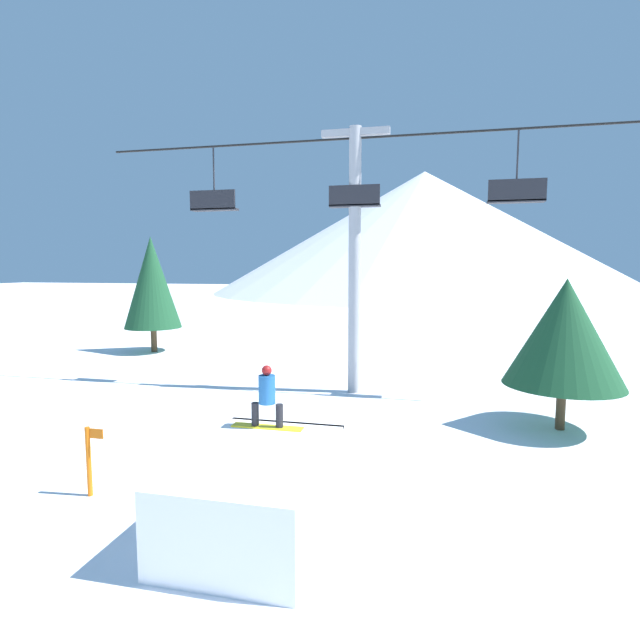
% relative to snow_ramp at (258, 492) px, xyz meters
% --- Properties ---
extents(ground_plane, '(220.00, 220.00, 0.00)m').
position_rel_snow_ramp_xyz_m(ground_plane, '(0.60, -0.75, -0.71)').
color(ground_plane, white).
extents(mountain_ridge, '(72.88, 72.88, 20.86)m').
position_rel_snow_ramp_xyz_m(mountain_ridge, '(0.60, 82.40, 9.72)').
color(mountain_ridge, silver).
rests_on(mountain_ridge, ground_plane).
extents(snow_ramp, '(2.39, 3.60, 1.42)m').
position_rel_snow_ramp_xyz_m(snow_ramp, '(0.00, 0.00, 0.00)').
color(snow_ramp, white).
rests_on(snow_ramp, ground_plane).
extents(snowboarder, '(1.45, 0.33, 1.26)m').
position_rel_snow_ramp_xyz_m(snowboarder, '(-0.27, 1.31, 1.33)').
color(snowboarder, yellow).
rests_on(snowboarder, snow_ramp).
extents(chairlift, '(18.94, 0.44, 9.46)m').
position_rel_snow_ramp_xyz_m(chairlift, '(0.08, 9.92, 4.93)').
color(chairlift, '#9E9EA3').
rests_on(chairlift, ground_plane).
extents(pine_tree_near, '(3.24, 3.24, 4.29)m').
position_rel_snow_ramp_xyz_m(pine_tree_near, '(6.48, 7.11, 2.07)').
color(pine_tree_near, '#4C3823').
rests_on(pine_tree_near, ground_plane).
extents(pine_tree_far, '(2.99, 2.99, 6.19)m').
position_rel_snow_ramp_xyz_m(pine_tree_far, '(-11.83, 16.07, 3.03)').
color(pine_tree_far, '#4C3823').
rests_on(pine_tree_far, ground_plane).
extents(trail_marker, '(0.41, 0.10, 1.43)m').
position_rel_snow_ramp_xyz_m(trail_marker, '(-3.76, 0.49, 0.06)').
color(trail_marker, orange).
rests_on(trail_marker, ground_plane).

